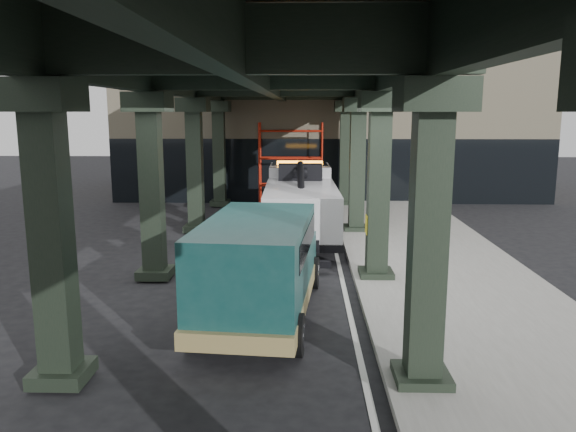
# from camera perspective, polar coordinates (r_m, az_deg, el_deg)

# --- Properties ---
(ground) EXTENTS (90.00, 90.00, 0.00)m
(ground) POSITION_cam_1_polar(r_m,az_deg,el_deg) (13.46, -1.22, -9.00)
(ground) COLOR black
(ground) RESTS_ON ground
(sidewalk) EXTENTS (5.00, 40.00, 0.15)m
(sidewalk) POSITION_cam_1_polar(r_m,az_deg,el_deg) (15.80, 15.79, -6.14)
(sidewalk) COLOR gray
(sidewalk) RESTS_ON ground
(lane_stripe) EXTENTS (0.12, 38.00, 0.01)m
(lane_stripe) POSITION_cam_1_polar(r_m,az_deg,el_deg) (15.38, 5.54, -6.51)
(lane_stripe) COLOR silver
(lane_stripe) RESTS_ON ground
(viaduct) EXTENTS (7.40, 32.00, 6.40)m
(viaduct) POSITION_cam_1_polar(r_m,az_deg,el_deg) (14.74, -2.51, 14.26)
(viaduct) COLOR black
(viaduct) RESTS_ON ground
(building) EXTENTS (22.00, 10.00, 8.00)m
(building) POSITION_cam_1_polar(r_m,az_deg,el_deg) (32.70, 4.07, 9.63)
(building) COLOR #C6B793
(building) RESTS_ON ground
(scaffolding) EXTENTS (3.08, 0.88, 4.00)m
(scaffolding) POSITION_cam_1_polar(r_m,az_deg,el_deg) (27.42, 0.29, 5.53)
(scaffolding) COLOR red
(scaffolding) RESTS_ON ground
(tow_truck) EXTENTS (2.68, 8.46, 2.75)m
(tow_truck) POSITION_cam_1_polar(r_m,az_deg,el_deg) (20.37, 1.26, 1.61)
(tow_truck) COLOR black
(tow_truck) RESTS_ON ground
(towed_van) EXTENTS (2.70, 5.83, 2.30)m
(towed_van) POSITION_cam_1_polar(r_m,az_deg,el_deg) (12.22, -2.88, -4.98)
(towed_van) COLOR #103C3A
(towed_van) RESTS_ON ground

